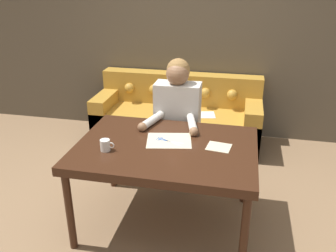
# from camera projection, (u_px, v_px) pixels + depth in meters

# --- Properties ---
(ground_plane) EXTENTS (16.00, 16.00, 0.00)m
(ground_plane) POSITION_uv_depth(u_px,v_px,m) (160.00, 220.00, 3.14)
(ground_plane) COLOR #846647
(wall_back) EXTENTS (8.00, 0.06, 2.60)m
(wall_back) POSITION_uv_depth(u_px,v_px,m) (196.00, 34.00, 4.42)
(wall_back) COLOR brown
(wall_back) RESTS_ON ground_plane
(dining_table) EXTENTS (1.43, 1.03, 0.75)m
(dining_table) POSITION_uv_depth(u_px,v_px,m) (166.00, 153.00, 2.85)
(dining_table) COLOR #381E11
(dining_table) RESTS_ON ground_plane
(couch) EXTENTS (2.04, 0.76, 0.84)m
(couch) POSITION_uv_depth(u_px,v_px,m) (178.00, 118.00, 4.50)
(couch) COLOR #B7842D
(couch) RESTS_ON ground_plane
(person) EXTENTS (0.53, 0.62, 1.29)m
(person) POSITION_uv_depth(u_px,v_px,m) (177.00, 123.00, 3.45)
(person) COLOR #33281E
(person) RESTS_ON ground_plane
(pattern_paper_main) EXTENTS (0.41, 0.35, 0.00)m
(pattern_paper_main) POSITION_uv_depth(u_px,v_px,m) (169.00, 141.00, 2.90)
(pattern_paper_main) COLOR beige
(pattern_paper_main) RESTS_ON dining_table
(pattern_paper_offcut) EXTENTS (0.20, 0.19, 0.00)m
(pattern_paper_offcut) POSITION_uv_depth(u_px,v_px,m) (219.00, 147.00, 2.79)
(pattern_paper_offcut) COLOR beige
(pattern_paper_offcut) RESTS_ON dining_table
(scissors) EXTENTS (0.24, 0.13, 0.01)m
(scissors) POSITION_uv_depth(u_px,v_px,m) (165.00, 140.00, 2.90)
(scissors) COLOR silver
(scissors) RESTS_ON dining_table
(mug) EXTENTS (0.11, 0.08, 0.09)m
(mug) POSITION_uv_depth(u_px,v_px,m) (105.00, 145.00, 2.72)
(mug) COLOR silver
(mug) RESTS_ON dining_table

